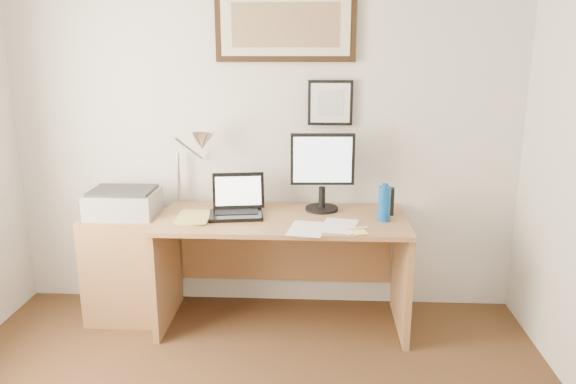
# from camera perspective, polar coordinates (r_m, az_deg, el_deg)

# --- Properties ---
(wall_back) EXTENTS (3.50, 0.02, 2.50)m
(wall_back) POSITION_cam_1_polar(r_m,az_deg,el_deg) (3.88, -2.45, 6.17)
(wall_back) COLOR silver
(wall_back) RESTS_ON ground
(side_cabinet) EXTENTS (0.50, 0.40, 0.73)m
(side_cabinet) POSITION_cam_1_polar(r_m,az_deg,el_deg) (4.00, -16.09, -7.30)
(side_cabinet) COLOR olive
(side_cabinet) RESTS_ON floor
(water_bottle) EXTENTS (0.08, 0.08, 0.22)m
(water_bottle) POSITION_cam_1_polar(r_m,az_deg,el_deg) (3.57, 9.74, -1.19)
(water_bottle) COLOR #0C4CA3
(water_bottle) RESTS_ON desk
(bottle_cap) EXTENTS (0.04, 0.04, 0.02)m
(bottle_cap) POSITION_cam_1_polar(r_m,az_deg,el_deg) (3.54, 9.83, 0.69)
(bottle_cap) COLOR #0C4CA3
(bottle_cap) RESTS_ON water_bottle
(speaker) EXTENTS (0.08, 0.07, 0.18)m
(speaker) POSITION_cam_1_polar(r_m,az_deg,el_deg) (3.71, 10.09, -0.93)
(speaker) COLOR black
(speaker) RESTS_ON desk
(paper_sheet_a) EXTENTS (0.25, 0.33, 0.00)m
(paper_sheet_a) POSITION_cam_1_polar(r_m,az_deg,el_deg) (3.40, 1.94, -3.75)
(paper_sheet_a) COLOR white
(paper_sheet_a) RESTS_ON desk
(paper_sheet_b) EXTENTS (0.27, 0.34, 0.00)m
(paper_sheet_b) POSITION_cam_1_polar(r_m,az_deg,el_deg) (3.46, 5.17, -3.44)
(paper_sheet_b) COLOR white
(paper_sheet_b) RESTS_ON desk
(sticky_pad) EXTENTS (0.10, 0.10, 0.01)m
(sticky_pad) POSITION_cam_1_polar(r_m,az_deg,el_deg) (3.34, 7.27, -4.09)
(sticky_pad) COLOR #FFFD78
(sticky_pad) RESTS_ON desk
(marker_pen) EXTENTS (0.14, 0.06, 0.02)m
(marker_pen) POSITION_cam_1_polar(r_m,az_deg,el_deg) (3.40, 6.99, -3.70)
(marker_pen) COLOR white
(marker_pen) RESTS_ON desk
(book) EXTENTS (0.22, 0.29, 0.02)m
(book) POSITION_cam_1_polar(r_m,az_deg,el_deg) (3.65, -11.16, -2.55)
(book) COLOR #CABC5F
(book) RESTS_ON desk
(desk) EXTENTS (1.60, 0.70, 0.75)m
(desk) POSITION_cam_1_polar(r_m,az_deg,el_deg) (3.77, -0.46, -5.61)
(desk) COLOR olive
(desk) RESTS_ON floor
(laptop) EXTENTS (0.37, 0.34, 0.26)m
(laptop) POSITION_cam_1_polar(r_m,az_deg,el_deg) (3.67, -5.21, -1.44)
(laptop) COLOR black
(laptop) RESTS_ON desk
(lcd_monitor) EXTENTS (0.42, 0.22, 0.52)m
(lcd_monitor) POSITION_cam_1_polar(r_m,az_deg,el_deg) (3.70, 3.51, 2.44)
(lcd_monitor) COLOR black
(lcd_monitor) RESTS_ON desk
(printer) EXTENTS (0.44, 0.34, 0.18)m
(printer) POSITION_cam_1_polar(r_m,az_deg,el_deg) (3.86, -16.38, -1.01)
(printer) COLOR #A2A2A5
(printer) RESTS_ON side_cabinet
(desk_lamp) EXTENTS (0.29, 0.27, 0.53)m
(desk_lamp) POSITION_cam_1_polar(r_m,az_deg,el_deg) (3.76, -8.94, 4.78)
(desk_lamp) COLOR silver
(desk_lamp) RESTS_ON desk
(picture_large) EXTENTS (0.92, 0.04, 0.47)m
(picture_large) POSITION_cam_1_polar(r_m,az_deg,el_deg) (3.79, -0.26, 16.61)
(picture_large) COLOR black
(picture_large) RESTS_ON wall_back
(picture_small) EXTENTS (0.30, 0.03, 0.30)m
(picture_small) POSITION_cam_1_polar(r_m,az_deg,el_deg) (3.81, 4.32, 9.02)
(picture_small) COLOR black
(picture_small) RESTS_ON wall_back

